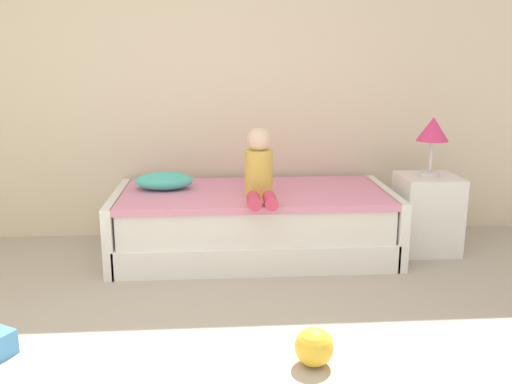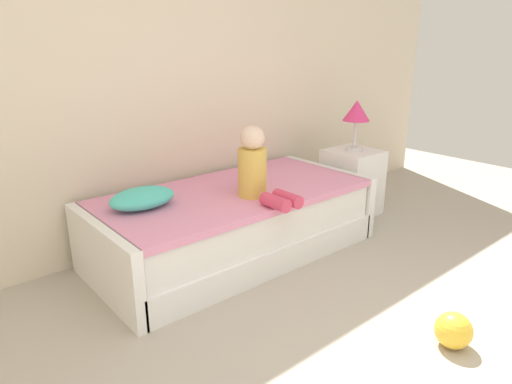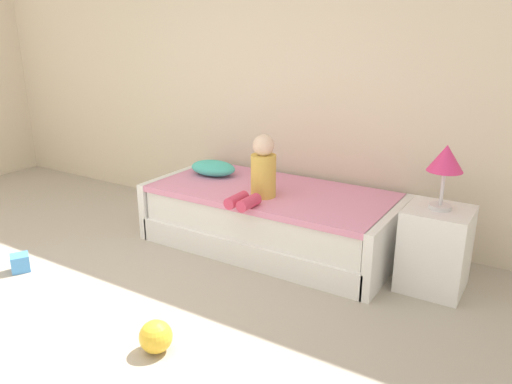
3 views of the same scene
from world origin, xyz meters
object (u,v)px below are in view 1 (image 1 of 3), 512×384
at_px(child_figure, 259,170).
at_px(toy_ball, 314,347).
at_px(pillow, 164,181).
at_px(table_lamp, 433,132).
at_px(bed, 254,223).
at_px(nightstand, 427,213).

relative_size(child_figure, toy_ball, 2.63).
xyz_separation_m(pillow, toy_ball, (0.87, -1.74, -0.47)).
distance_m(table_lamp, pillow, 2.07).
distance_m(bed, toy_ball, 1.66).
xyz_separation_m(bed, toy_ball, (0.19, -1.64, -0.15)).
height_order(child_figure, toy_ball, child_figure).
bearing_deg(child_figure, toy_ball, -83.51).
bearing_deg(child_figure, nightstand, 8.70).
bearing_deg(pillow, table_lamp, -3.55).
xyz_separation_m(table_lamp, toy_ball, (-1.16, -1.62, -0.84)).
relative_size(table_lamp, toy_ball, 2.32).
xyz_separation_m(bed, nightstand, (1.35, -0.03, 0.05)).
distance_m(table_lamp, child_figure, 1.36).
bearing_deg(nightstand, toy_ball, -125.76).
relative_size(bed, pillow, 4.80).
relative_size(bed, toy_ball, 10.88).
height_order(bed, toy_ball, bed).
bearing_deg(toy_ball, bed, 96.47).
xyz_separation_m(bed, table_lamp, (1.35, -0.03, 0.69)).
xyz_separation_m(child_figure, pillow, (-0.70, 0.33, -0.14)).
bearing_deg(child_figure, bed, 96.34).
xyz_separation_m(child_figure, toy_ball, (0.16, -1.41, -0.61)).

